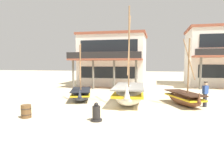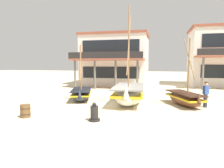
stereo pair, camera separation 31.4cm
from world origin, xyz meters
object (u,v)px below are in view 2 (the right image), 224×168
object	(u,v)px
fishing_boat_centre_large	(129,94)
harbor_building_main	(115,60)
fisherman_by_hull	(206,95)
wooden_barrel	(25,111)
fishing_boat_near_left	(184,98)
fishing_boat_far_right	(82,94)
capstan_winch	(94,114)

from	to	relation	value
fishing_boat_centre_large	harbor_building_main	bearing A→B (deg)	106.95
fisherman_by_hull	fishing_boat_centre_large	bearing A→B (deg)	179.75
wooden_barrel	harbor_building_main	distance (m)	18.00
fishing_boat_near_left	harbor_building_main	xyz separation A→B (m)	(-7.66, 12.45, 2.87)
fisherman_by_hull	harbor_building_main	bearing A→B (deg)	125.08
fishing_boat_near_left	fishing_boat_far_right	world-z (taller)	fishing_boat_near_left
fisherman_by_hull	capstan_winch	bearing A→B (deg)	-141.97
fishing_boat_near_left	fishing_boat_centre_large	distance (m)	3.80
fishing_boat_centre_large	wooden_barrel	size ratio (longest dim) A/B	9.51
fishing_boat_far_right	wooden_barrel	size ratio (longest dim) A/B	6.33
fishing_boat_centre_large	fisherman_by_hull	size ratio (longest dim) A/B	3.95
capstan_winch	harbor_building_main	distance (m)	17.98
capstan_winch	harbor_building_main	bearing A→B (deg)	99.33
fisherman_by_hull	harbor_building_main	size ratio (longest dim) A/B	0.19
fishing_boat_near_left	harbor_building_main	bearing A→B (deg)	121.59
fishing_boat_near_left	capstan_winch	xyz separation A→B (m)	(-4.78, -5.04, -0.13)
fishing_boat_near_left	wooden_barrel	world-z (taller)	fishing_boat_near_left
fishing_boat_far_right	fisherman_by_hull	bearing A→B (deg)	-3.44
fishing_boat_centre_large	wooden_barrel	bearing A→B (deg)	-134.00
fishing_boat_centre_large	fishing_boat_near_left	bearing A→B (deg)	4.07
fishing_boat_far_right	fisherman_by_hull	distance (m)	8.94
fishing_boat_far_right	capstan_winch	world-z (taller)	fishing_boat_far_right
capstan_winch	wooden_barrel	bearing A→B (deg)	-176.69
fisherman_by_hull	harbor_building_main	xyz separation A→B (m)	(-8.95, 12.75, 2.55)
wooden_barrel	harbor_building_main	size ratio (longest dim) A/B	0.08
fishing_boat_centre_large	wooden_barrel	xyz separation A→B (m)	(-4.82, -4.99, -0.38)
capstan_winch	harbor_building_main	size ratio (longest dim) A/B	0.11
capstan_winch	wooden_barrel	xyz separation A→B (m)	(-3.82, -0.22, -0.03)
fishing_boat_near_left	wooden_barrel	size ratio (longest dim) A/B	6.54
capstan_winch	harbor_building_main	world-z (taller)	harbor_building_main
capstan_winch	fisherman_by_hull	bearing A→B (deg)	38.03
capstan_winch	wooden_barrel	size ratio (longest dim) A/B	1.36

